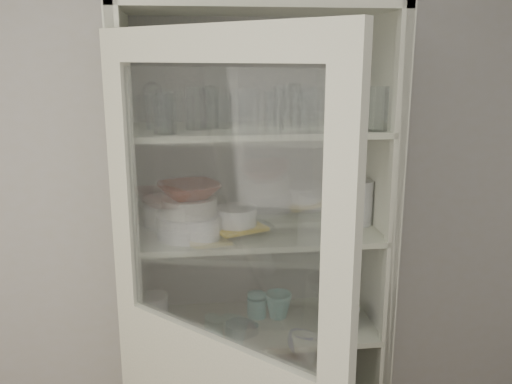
% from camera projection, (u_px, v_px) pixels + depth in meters
% --- Properties ---
extents(wall_back, '(3.60, 0.02, 2.60)m').
position_uv_depth(wall_back, '(203.00, 205.00, 2.31)').
color(wall_back, '#B5B5B5').
rests_on(wall_back, ground).
extents(pantry_cabinet, '(1.00, 0.45, 2.10)m').
position_uv_depth(pantry_cabinet, '(254.00, 297.00, 2.26)').
color(pantry_cabinet, beige).
rests_on(pantry_cabinet, floor).
extents(tumbler_0, '(0.08, 0.08, 0.13)m').
position_uv_depth(tumbler_0, '(163.00, 114.00, 1.82)').
color(tumbler_0, silver).
rests_on(tumbler_0, shelf_glass).
extents(tumbler_1, '(0.07, 0.07, 0.14)m').
position_uv_depth(tumbler_1, '(167.00, 113.00, 1.83)').
color(tumbler_1, silver).
rests_on(tumbler_1, shelf_glass).
extents(tumbler_2, '(0.08, 0.08, 0.15)m').
position_uv_depth(tumbler_2, '(249.00, 111.00, 1.86)').
color(tumbler_2, silver).
rests_on(tumbler_2, shelf_glass).
extents(tumbler_3, '(0.07, 0.07, 0.14)m').
position_uv_depth(tumbler_3, '(274.00, 112.00, 1.89)').
color(tumbler_3, silver).
rests_on(tumbler_3, shelf_glass).
extents(tumbler_4, '(0.08, 0.08, 0.14)m').
position_uv_depth(tumbler_4, '(337.00, 110.00, 1.92)').
color(tumbler_4, silver).
rests_on(tumbler_4, shelf_glass).
extents(tumbler_5, '(0.08, 0.08, 0.16)m').
position_uv_depth(tumbler_5, '(377.00, 109.00, 1.90)').
color(tumbler_5, silver).
rests_on(tumbler_5, shelf_glass).
extents(tumbler_6, '(0.08, 0.08, 0.15)m').
position_uv_depth(tumbler_6, '(356.00, 109.00, 1.90)').
color(tumbler_6, silver).
rests_on(tumbler_6, shelf_glass).
extents(tumbler_7, '(0.08, 0.08, 0.13)m').
position_uv_depth(tumbler_7, '(155.00, 111.00, 1.95)').
color(tumbler_7, silver).
rests_on(tumbler_7, shelf_glass).
extents(tumbler_8, '(0.08, 0.08, 0.15)m').
position_uv_depth(tumbler_8, '(210.00, 108.00, 1.97)').
color(tumbler_8, silver).
rests_on(tumbler_8, shelf_glass).
extents(tumbler_9, '(0.06, 0.06, 0.13)m').
position_uv_depth(tumbler_9, '(223.00, 111.00, 1.98)').
color(tumbler_9, silver).
rests_on(tumbler_9, shelf_glass).
extents(tumbler_10, '(0.08, 0.08, 0.15)m').
position_uv_depth(tumbler_10, '(282.00, 106.00, 2.02)').
color(tumbler_10, silver).
rests_on(tumbler_10, shelf_glass).
extents(tumbler_11, '(0.07, 0.07, 0.12)m').
position_uv_depth(tumbler_11, '(299.00, 110.00, 2.01)').
color(tumbler_11, silver).
rests_on(tumbler_11, shelf_glass).
extents(goblet_0, '(0.08, 0.08, 0.18)m').
position_uv_depth(goblet_0, '(153.00, 101.00, 2.08)').
color(goblet_0, silver).
rests_on(goblet_0, shelf_glass).
extents(goblet_1, '(0.07, 0.07, 0.16)m').
position_uv_depth(goblet_1, '(210.00, 103.00, 2.10)').
color(goblet_1, silver).
rests_on(goblet_1, shelf_glass).
extents(goblet_2, '(0.08, 0.08, 0.17)m').
position_uv_depth(goblet_2, '(296.00, 101.00, 2.11)').
color(goblet_2, silver).
rests_on(goblet_2, shelf_glass).
extents(goblet_3, '(0.08, 0.08, 0.18)m').
position_uv_depth(goblet_3, '(337.00, 100.00, 2.12)').
color(goblet_3, silver).
rests_on(goblet_3, shelf_glass).
extents(plate_stack_front, '(0.25, 0.25, 0.08)m').
position_uv_depth(plate_stack_front, '(190.00, 225.00, 2.03)').
color(plate_stack_front, white).
rests_on(plate_stack_front, shelf_plates).
extents(plate_stack_back, '(0.19, 0.19, 0.11)m').
position_uv_depth(plate_stack_back, '(167.00, 211.00, 2.16)').
color(plate_stack_back, white).
rests_on(plate_stack_back, shelf_plates).
extents(cream_bowl, '(0.27, 0.27, 0.06)m').
position_uv_depth(cream_bowl, '(189.00, 206.00, 2.01)').
color(cream_bowl, silver).
rests_on(cream_bowl, plate_stack_front).
extents(terracotta_bowl, '(0.28, 0.28, 0.06)m').
position_uv_depth(terracotta_bowl, '(189.00, 190.00, 2.00)').
color(terracotta_bowl, maroon).
rests_on(terracotta_bowl, cream_bowl).
extents(glass_platter, '(0.34, 0.34, 0.02)m').
position_uv_depth(glass_platter, '(236.00, 230.00, 2.08)').
color(glass_platter, silver).
rests_on(glass_platter, shelf_plates).
extents(yellow_trivet, '(0.25, 0.25, 0.01)m').
position_uv_depth(yellow_trivet, '(236.00, 226.00, 2.08)').
color(yellow_trivet, gold).
rests_on(yellow_trivet, glass_platter).
extents(white_ramekin, '(0.20, 0.20, 0.07)m').
position_uv_depth(white_ramekin, '(236.00, 216.00, 2.07)').
color(white_ramekin, white).
rests_on(white_ramekin, yellow_trivet).
extents(grey_bowl_stack, '(0.12, 0.12, 0.18)m').
position_uv_depth(grey_bowl_stack, '(357.00, 202.00, 2.17)').
color(grey_bowl_stack, '#B9B9B9').
rests_on(grey_bowl_stack, shelf_plates).
extents(mug_blue, '(0.14, 0.14, 0.09)m').
position_uv_depth(mug_blue, '(344.00, 313.00, 2.20)').
color(mug_blue, '#1B1B97').
rests_on(mug_blue, shelf_mugs).
extents(mug_teal, '(0.14, 0.14, 0.11)m').
position_uv_depth(mug_teal, '(278.00, 305.00, 2.25)').
color(mug_teal, teal).
rests_on(mug_teal, shelf_mugs).
extents(mug_white, '(0.13, 0.13, 0.10)m').
position_uv_depth(mug_white, '(346.00, 318.00, 2.14)').
color(mug_white, white).
rests_on(mug_white, shelf_mugs).
extents(teal_jar, '(0.08, 0.08, 0.10)m').
position_uv_depth(teal_jar, '(257.00, 305.00, 2.26)').
color(teal_jar, teal).
rests_on(teal_jar, shelf_mugs).
extents(measuring_cups, '(0.11, 0.11, 0.04)m').
position_uv_depth(measuring_cups, '(240.00, 328.00, 2.12)').
color(measuring_cups, '#BABCC4').
rests_on(measuring_cups, shelf_mugs).
extents(white_canister, '(0.14, 0.14, 0.13)m').
position_uv_depth(white_canister, '(154.00, 311.00, 2.17)').
color(white_canister, white).
rests_on(white_canister, shelf_mugs).
extents(tumbler_12, '(0.08, 0.08, 0.15)m').
position_uv_depth(tumbler_12, '(196.00, 109.00, 1.94)').
color(tumbler_12, silver).
rests_on(tumbler_12, shelf_glass).
extents(tumbler_13, '(0.08, 0.08, 0.15)m').
position_uv_depth(tumbler_13, '(309.00, 109.00, 1.89)').
color(tumbler_13, silver).
rests_on(tumbler_13, shelf_glass).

